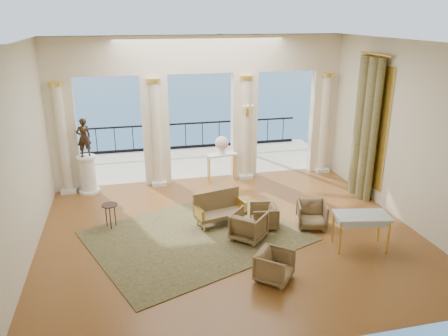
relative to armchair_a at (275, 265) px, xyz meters
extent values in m
plane|color=#4B2B0E|center=(-0.39, 2.11, -0.34)|extent=(9.00, 9.00, 0.00)
plane|color=beige|center=(-0.39, -1.89, 1.91)|extent=(9.00, 0.00, 9.00)
plane|color=beige|center=(-4.89, 2.11, 1.91)|extent=(0.00, 8.00, 8.00)
plane|color=beige|center=(4.11, 2.11, 1.91)|extent=(0.00, 8.00, 8.00)
plane|color=white|center=(-0.39, 2.11, 4.16)|extent=(9.00, 9.00, 0.00)
cube|color=#FBE8C8|center=(-0.39, 5.96, 3.61)|extent=(9.00, 0.30, 1.10)
cube|color=#FBE8C8|center=(-4.49, 5.96, 1.36)|extent=(0.80, 0.30, 3.40)
cylinder|color=#FBE8C8|center=(-4.49, 5.78, 1.26)|extent=(0.28, 0.28, 3.20)
cylinder|color=#ECC04D|center=(-4.49, 5.78, 2.91)|extent=(0.40, 0.40, 0.12)
cube|color=silver|center=(-4.49, 5.78, -0.28)|extent=(0.45, 0.45, 0.12)
cube|color=#FBE8C8|center=(-1.79, 5.96, 1.36)|extent=(0.80, 0.30, 3.40)
cylinder|color=#FBE8C8|center=(-1.79, 5.78, 1.26)|extent=(0.28, 0.28, 3.20)
cylinder|color=#ECC04D|center=(-1.79, 5.78, 2.91)|extent=(0.40, 0.40, 0.12)
cube|color=silver|center=(-1.79, 5.78, -0.28)|extent=(0.45, 0.45, 0.12)
cube|color=#FBE8C8|center=(1.01, 5.96, 1.36)|extent=(0.80, 0.30, 3.40)
cylinder|color=#FBE8C8|center=(1.01, 5.78, 1.26)|extent=(0.28, 0.28, 3.20)
cylinder|color=#ECC04D|center=(1.01, 5.78, 2.91)|extent=(0.40, 0.40, 0.12)
cube|color=silver|center=(1.01, 5.78, -0.28)|extent=(0.45, 0.45, 0.12)
cube|color=#FBE8C8|center=(3.71, 5.96, 1.36)|extent=(0.80, 0.30, 3.40)
cylinder|color=#FBE8C8|center=(3.71, 5.78, 1.26)|extent=(0.28, 0.28, 3.20)
cylinder|color=#ECC04D|center=(3.71, 5.78, 2.91)|extent=(0.40, 0.40, 0.12)
cube|color=silver|center=(3.71, 5.78, -0.28)|extent=(0.45, 0.45, 0.12)
cube|color=#BFB59D|center=(-0.39, 7.91, -0.39)|extent=(10.00, 3.60, 0.10)
cube|color=black|center=(-0.39, 9.51, 0.66)|extent=(9.00, 0.06, 0.06)
cube|color=black|center=(-0.39, 9.51, -0.29)|extent=(9.00, 0.06, 0.10)
cylinder|color=black|center=(-0.39, 9.51, 0.16)|extent=(0.03, 0.03, 1.00)
cylinder|color=black|center=(-4.49, 9.51, 0.16)|extent=(0.03, 0.03, 1.00)
cylinder|color=black|center=(3.71, 9.51, 0.16)|extent=(0.03, 0.03, 1.00)
cylinder|color=#4C3823|center=(1.61, 8.71, 1.76)|extent=(0.20, 0.20, 4.20)
plane|color=#215C82|center=(-0.39, 62.11, -6.34)|extent=(160.00, 160.00, 0.00)
cylinder|color=#4B4626|center=(3.91, 3.16, 1.66)|extent=(0.26, 0.26, 4.00)
cylinder|color=#4B4626|center=(3.87, 3.61, 1.66)|extent=(0.32, 0.32, 4.00)
cylinder|color=#4B4626|center=(3.91, 4.06, 1.66)|extent=(0.26, 0.26, 4.00)
cylinder|color=#ECC04D|center=(3.96, 3.61, 3.71)|extent=(0.08, 1.40, 0.08)
cube|color=#ECC04D|center=(4.08, 3.61, 1.76)|extent=(0.04, 1.60, 3.40)
cube|color=#ECC04D|center=(1.01, 5.64, 1.86)|extent=(0.10, 0.04, 0.25)
cylinder|color=#ECC04D|center=(0.87, 5.56, 1.96)|extent=(0.02, 0.02, 0.22)
cylinder|color=#ECC04D|center=(1.01, 5.56, 1.96)|extent=(0.02, 0.02, 0.22)
cylinder|color=#ECC04D|center=(1.15, 5.56, 1.96)|extent=(0.02, 0.02, 0.22)
cube|color=#2E3719|center=(-1.22, 2.14, -0.33)|extent=(5.76, 5.16, 0.02)
imported|color=#4C3D22|center=(0.00, 0.00, 0.00)|extent=(0.90, 0.91, 0.68)
imported|color=#4C3D22|center=(1.68, 2.00, 0.03)|extent=(0.87, 0.84, 0.73)
imported|color=#4C3D22|center=(0.51, 2.25, -0.01)|extent=(0.69, 0.72, 0.66)
imported|color=#4C3D22|center=(-0.03, 1.76, 0.03)|extent=(0.99, 0.99, 0.74)
cube|color=#4C3D22|center=(-0.51, 2.65, -0.06)|extent=(1.36, 0.81, 0.09)
cube|color=#4C3D22|center=(-0.57, 2.88, 0.25)|extent=(1.26, 0.37, 0.52)
cube|color=#ECC04D|center=(-1.09, 2.50, 0.11)|extent=(0.20, 0.52, 0.25)
cube|color=#ECC04D|center=(0.07, 2.79, 0.11)|extent=(0.20, 0.52, 0.25)
cylinder|color=#ECC04D|center=(-1.00, 2.31, -0.22)|extent=(0.05, 0.05, 0.24)
cylinder|color=#ECC04D|center=(0.07, 2.57, -0.22)|extent=(0.05, 0.05, 0.24)
cylinder|color=#ECC04D|center=(-1.09, 2.72, -0.22)|extent=(0.05, 0.05, 0.24)
cylinder|color=#ECC04D|center=(-0.03, 2.98, -0.22)|extent=(0.05, 0.05, 0.24)
cube|color=#A3C0CB|center=(2.33, 0.80, 0.45)|extent=(1.30, 0.86, 0.05)
cylinder|color=#ECC04D|center=(1.75, 0.63, 0.04)|extent=(0.05, 0.05, 0.77)
cylinder|color=#ECC04D|center=(2.82, 0.43, 0.04)|extent=(0.05, 0.05, 0.77)
cylinder|color=#ECC04D|center=(1.85, 1.16, 0.04)|extent=(0.05, 0.05, 0.77)
cylinder|color=#ECC04D|center=(2.92, 0.96, 0.04)|extent=(0.05, 0.05, 0.77)
cylinder|color=silver|center=(-3.89, 5.61, -0.30)|extent=(0.62, 0.62, 0.08)
cylinder|color=silver|center=(-3.89, 5.61, 0.23)|extent=(0.46, 0.46, 0.99)
cylinder|color=silver|center=(-3.89, 5.61, 0.77)|extent=(0.58, 0.58, 0.06)
imported|color=#2F2114|center=(-3.89, 5.61, 1.37)|extent=(0.49, 0.41, 1.14)
cube|color=silver|center=(0.21, 5.66, 0.54)|extent=(1.00, 0.53, 0.05)
cylinder|color=#ECC04D|center=(-0.19, 5.46, 0.09)|extent=(0.05, 0.05, 0.85)
cylinder|color=#ECC04D|center=(0.65, 5.60, 0.09)|extent=(0.05, 0.05, 0.85)
cylinder|color=#ECC04D|center=(-0.23, 5.72, 0.09)|extent=(0.05, 0.05, 0.85)
cylinder|color=#ECC04D|center=(0.60, 5.87, 0.09)|extent=(0.05, 0.05, 0.85)
cylinder|color=white|center=(0.21, 5.66, 0.70)|extent=(0.21, 0.21, 0.27)
sphere|color=pink|center=(0.21, 5.66, 0.92)|extent=(0.43, 0.43, 0.43)
cylinder|color=black|center=(-3.23, 3.08, 0.28)|extent=(0.39, 0.39, 0.03)
cylinder|color=black|center=(-3.12, 3.14, -0.04)|extent=(0.03, 0.03, 0.61)
cylinder|color=black|center=(-3.33, 3.15, -0.04)|extent=(0.03, 0.03, 0.61)
cylinder|color=black|center=(-3.23, 2.96, -0.04)|extent=(0.03, 0.03, 0.61)
camera|label=1|loc=(-2.70, -7.14, 4.73)|focal=35.00mm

